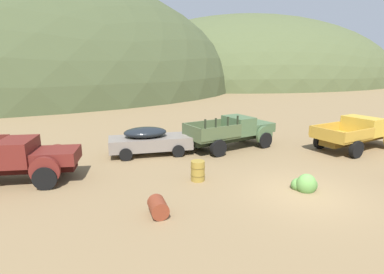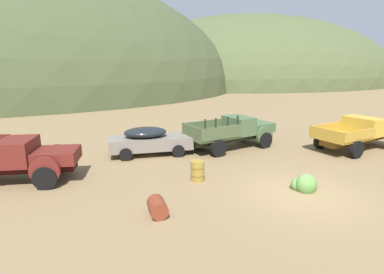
{
  "view_description": "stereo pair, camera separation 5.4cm",
  "coord_description": "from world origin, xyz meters",
  "px_view_note": "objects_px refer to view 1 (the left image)",
  "views": [
    {
      "loc": [
        -8.39,
        -8.62,
        4.99
      ],
      "look_at": [
        -2.23,
        5.95,
        1.19
      ],
      "focal_mm": 28.7,
      "sensor_mm": 36.0,
      "label": 1
    },
    {
      "loc": [
        -8.34,
        -8.64,
        4.99
      ],
      "look_at": [
        -2.23,
        5.95,
        1.19
      ],
      "focal_mm": 28.7,
      "sensor_mm": 36.0,
      "label": 2
    }
  ],
  "objects_px": {
    "truck_weathered_green": "(237,131)",
    "truck_faded_yellow": "(360,132)",
    "oil_drum_spare": "(198,171)",
    "car_primer_gray": "(153,140)",
    "oil_drum_tipped": "(158,207)",
    "truck_oxblood": "(15,160)"
  },
  "relations": [
    {
      "from": "car_primer_gray",
      "to": "oil_drum_spare",
      "type": "distance_m",
      "value": 4.72
    },
    {
      "from": "car_primer_gray",
      "to": "truck_weathered_green",
      "type": "xyz_separation_m",
      "value": [
        5.11,
        -0.54,
        0.18
      ]
    },
    {
      "from": "car_primer_gray",
      "to": "truck_faded_yellow",
      "type": "height_order",
      "value": "truck_faded_yellow"
    },
    {
      "from": "truck_weathered_green",
      "to": "oil_drum_spare",
      "type": "height_order",
      "value": "truck_weathered_green"
    },
    {
      "from": "oil_drum_spare",
      "to": "truck_weathered_green",
      "type": "bearing_deg",
      "value": 42.92
    },
    {
      "from": "car_primer_gray",
      "to": "oil_drum_spare",
      "type": "xyz_separation_m",
      "value": [
        0.69,
        -4.65,
        -0.37
      ]
    },
    {
      "from": "truck_weathered_green",
      "to": "truck_faded_yellow",
      "type": "bearing_deg",
      "value": -32.64
    },
    {
      "from": "oil_drum_tipped",
      "to": "truck_faded_yellow",
      "type": "bearing_deg",
      "value": 14.28
    },
    {
      "from": "truck_weathered_green",
      "to": "oil_drum_tipped",
      "type": "bearing_deg",
      "value": -145.33
    },
    {
      "from": "truck_oxblood",
      "to": "truck_weathered_green",
      "type": "relative_size",
      "value": 1.06
    },
    {
      "from": "car_primer_gray",
      "to": "oil_drum_tipped",
      "type": "distance_m",
      "value": 7.29
    },
    {
      "from": "truck_faded_yellow",
      "to": "oil_drum_spare",
      "type": "height_order",
      "value": "truck_faded_yellow"
    },
    {
      "from": "truck_faded_yellow",
      "to": "oil_drum_tipped",
      "type": "bearing_deg",
      "value": -173.02
    },
    {
      "from": "oil_drum_tipped",
      "to": "truck_weathered_green",
      "type": "bearing_deg",
      "value": 43.11
    },
    {
      "from": "truck_oxblood",
      "to": "car_primer_gray",
      "type": "xyz_separation_m",
      "value": [
        6.56,
        1.79,
        -0.2
      ]
    },
    {
      "from": "oil_drum_spare",
      "to": "car_primer_gray",
      "type": "bearing_deg",
      "value": 98.45
    },
    {
      "from": "truck_oxblood",
      "to": "truck_weathered_green",
      "type": "bearing_deg",
      "value": 20.5
    },
    {
      "from": "truck_weathered_green",
      "to": "oil_drum_spare",
      "type": "bearing_deg",
      "value": -145.52
    },
    {
      "from": "truck_oxblood",
      "to": "truck_weathered_green",
      "type": "height_order",
      "value": "truck_weathered_green"
    },
    {
      "from": "truck_weathered_green",
      "to": "oil_drum_tipped",
      "type": "relative_size",
      "value": 6.41
    },
    {
      "from": "truck_weathered_green",
      "to": "oil_drum_spare",
      "type": "xyz_separation_m",
      "value": [
        -4.42,
        -4.11,
        -0.55
      ]
    },
    {
      "from": "truck_oxblood",
      "to": "oil_drum_tipped",
      "type": "bearing_deg",
      "value": -33.55
    }
  ]
}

